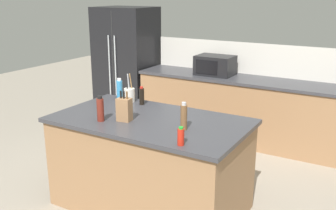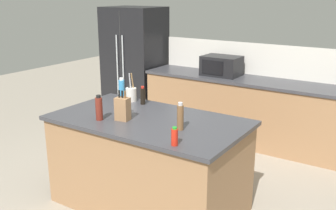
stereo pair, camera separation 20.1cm
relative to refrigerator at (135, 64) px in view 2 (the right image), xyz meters
name	(u,v)px [view 2 (the right image)]	position (x,y,z in m)	size (l,w,h in m)	color
ground_plane	(149,204)	(1.92, -2.25, -0.94)	(14.00, 14.00, 0.00)	gray
back_counter_run	(258,113)	(2.22, -0.05, -0.47)	(3.43, 0.66, 0.94)	#936B47
wall_backsplash	(269,60)	(2.22, 0.27, 0.23)	(3.39, 0.03, 0.46)	beige
kitchen_island	(149,163)	(1.92, -2.25, -0.47)	(1.90, 1.07, 0.94)	#936B47
refrigerator	(135,64)	(0.00, 0.00, 0.00)	(0.93, 0.75, 1.88)	black
microwave	(221,66)	(1.63, -0.05, 0.14)	(0.54, 0.39, 0.28)	black
knife_block	(123,109)	(1.75, -2.42, 0.12)	(0.14, 0.12, 0.29)	#936B47
utensil_crock	(131,94)	(1.39, -1.85, 0.08)	(0.12, 0.12, 0.32)	beige
soy_sauce_bottle	(143,96)	(1.58, -1.88, 0.10)	(0.05, 0.05, 0.20)	black
dish_soap_bottle	(122,89)	(1.25, -1.84, 0.12)	(0.07, 0.07, 0.24)	#3384BC
spice_jar_paprika	(127,108)	(1.64, -2.24, 0.06)	(0.06, 0.06, 0.12)	#B73D1E
hot_sauce_bottle	(175,137)	(2.50, -2.69, 0.08)	(0.06, 0.06, 0.15)	red
vinegar_bottle	(99,108)	(1.55, -2.54, 0.12)	(0.07, 0.07, 0.25)	maroon
pepper_grinder	(180,117)	(2.35, -2.35, 0.12)	(0.06, 0.06, 0.25)	brown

